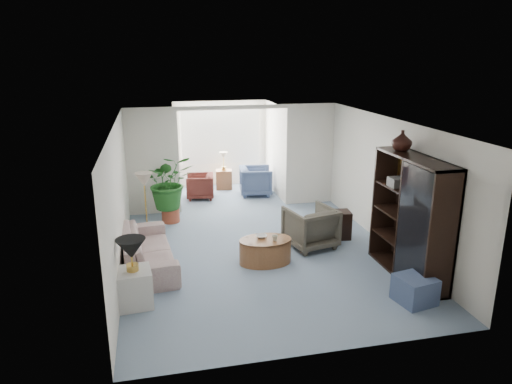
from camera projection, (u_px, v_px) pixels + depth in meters
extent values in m
plane|color=#8195AA|center=(263.00, 257.00, 8.77)|extent=(6.00, 6.00, 0.00)
plane|color=#8195AA|center=(228.00, 195.00, 12.60)|extent=(2.60, 2.60, 0.00)
cube|color=white|center=(153.00, 162.00, 10.82)|extent=(1.20, 0.12, 2.50)
cube|color=white|center=(310.00, 155.00, 11.62)|extent=(1.20, 0.12, 2.50)
cube|color=white|center=(233.00, 107.00, 10.88)|extent=(2.60, 0.12, 0.10)
cube|color=white|center=(220.00, 137.00, 13.22)|extent=(2.20, 0.02, 1.50)
cube|color=white|center=(221.00, 137.00, 13.19)|extent=(2.20, 0.02, 1.50)
cube|color=beige|center=(394.00, 163.00, 8.71)|extent=(0.04, 0.50, 0.40)
imported|color=#BBAD9F|center=(148.00, 249.00, 8.34)|extent=(1.04, 2.24, 0.63)
cube|color=silver|center=(134.00, 288.00, 7.04)|extent=(0.56, 0.56, 0.57)
cone|color=black|center=(131.00, 249.00, 6.86)|extent=(0.44, 0.44, 0.30)
cone|color=beige|center=(144.00, 180.00, 9.32)|extent=(0.36, 0.36, 0.28)
cylinder|color=brown|center=(265.00, 251.00, 8.50)|extent=(1.10, 1.10, 0.45)
imported|color=white|center=(261.00, 236.00, 8.51)|extent=(0.23, 0.23, 0.05)
imported|color=beige|center=(275.00, 238.00, 8.36)|extent=(0.12, 0.12, 0.10)
imported|color=#585345|center=(310.00, 227.00, 9.17)|extent=(1.04, 1.06, 0.80)
cube|color=black|center=(338.00, 225.00, 9.63)|extent=(0.51, 0.43, 0.57)
cube|color=black|center=(411.00, 218.00, 7.80)|extent=(0.50, 1.86, 2.06)
imported|color=black|center=(402.00, 141.00, 7.93)|extent=(0.34, 0.34, 0.35)
cube|color=#4C5983|center=(415.00, 290.00, 7.14)|extent=(0.61, 0.61, 0.42)
cylinder|color=#A3472F|center=(171.00, 215.00, 10.59)|extent=(0.40, 0.40, 0.32)
imported|color=#236221|center=(169.00, 182.00, 10.37)|extent=(1.11, 0.96, 1.23)
imported|color=#4C5983|center=(256.00, 181.00, 12.57)|extent=(0.93, 0.91, 0.76)
imported|color=#55231D|center=(200.00, 186.00, 12.27)|extent=(0.78, 0.77, 0.64)
cube|color=brown|center=(224.00, 179.00, 13.15)|extent=(0.48, 0.39, 0.54)
cube|color=#585653|center=(398.00, 182.00, 8.04)|extent=(0.30, 0.26, 0.16)
cube|color=black|center=(425.00, 253.00, 7.37)|extent=(0.30, 0.26, 0.16)
cube|color=#454340|center=(418.00, 220.00, 7.51)|extent=(0.30, 0.26, 0.16)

